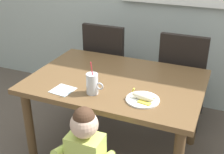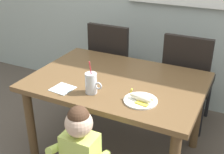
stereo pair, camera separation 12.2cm
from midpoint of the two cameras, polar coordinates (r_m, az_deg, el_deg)
name	(u,v)px [view 2 (the right image)]	position (r m, az deg, el deg)	size (l,w,h in m)	color
ground_plane	(116,152)	(2.69, 2.19, -14.27)	(24.00, 24.00, 0.00)	brown
dining_table	(117,90)	(2.34, 2.44, -2.56)	(1.33, 0.93, 0.72)	brown
dining_chair_left	(113,62)	(3.06, 1.34, 2.88)	(0.44, 0.45, 0.96)	black
dining_chair_right	(187,76)	(2.85, 15.48, 0.09)	(0.44, 0.45, 0.96)	black
toddler_standing	(80,150)	(1.89, -4.25, -13.93)	(0.33, 0.24, 0.84)	#3F4760
milk_cup	(91,84)	(2.07, -2.34, -1.44)	(0.13, 0.08, 0.25)	silver
snack_plate	(141,101)	(2.01, 7.26, -4.57)	(0.23, 0.23, 0.01)	white
peeled_banana	(141,98)	(1.99, 7.36, -4.14)	(0.18, 0.12, 0.07)	#F4EAC6
paper_napkin	(63,89)	(2.17, -7.94, -2.27)	(0.15, 0.15, 0.00)	silver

